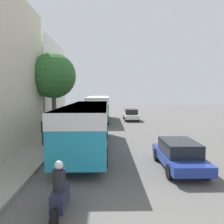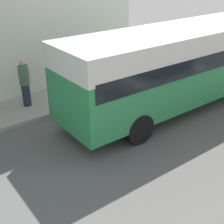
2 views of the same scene
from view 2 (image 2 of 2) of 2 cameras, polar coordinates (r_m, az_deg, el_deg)
bus_following at (r=12.03m, az=12.74°, el=9.79°), size 2.56×9.96×3.08m
pedestrian_near_curb at (r=12.23m, az=-15.67°, el=5.21°), size 0.38×0.38×1.83m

